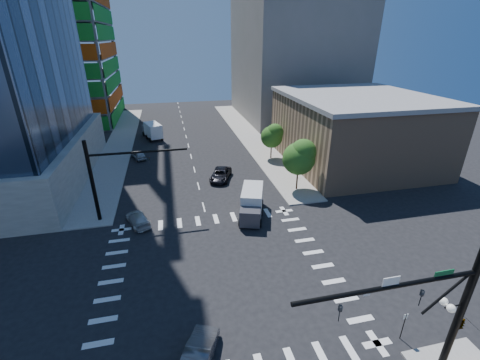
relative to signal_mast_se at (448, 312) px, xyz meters
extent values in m
plane|color=black|center=(-10.60, 11.50, -5.01)|extent=(160.00, 160.00, 0.00)
cube|color=silver|center=(-10.60, 11.50, -5.00)|extent=(20.00, 20.00, 0.01)
cube|color=gray|center=(1.90, 51.50, -4.93)|extent=(5.00, 60.00, 0.15)
cube|color=gray|center=(-23.10, 51.50, -4.93)|extent=(5.00, 60.00, 0.15)
cube|color=#1A8F28|center=(-25.50, 73.50, 19.49)|extent=(0.12, 24.00, 49.00)
cube|color=#A17D5D|center=(14.40, 33.50, -0.01)|extent=(20.00, 22.00, 10.00)
cube|color=gray|center=(14.40, 33.50, 5.29)|extent=(20.50, 22.50, 0.60)
cube|color=slate|center=(16.40, 66.50, 8.99)|extent=(24.00, 30.00, 28.00)
cylinder|color=black|center=(0.90, 0.00, -0.36)|extent=(0.40, 0.40, 9.00)
cylinder|color=black|center=(-4.10, 0.00, 2.54)|extent=(10.00, 0.24, 0.24)
cylinder|color=black|center=(-0.50, 0.00, 1.44)|extent=(2.50, 0.14, 2.50)
imported|color=black|center=(-2.10, 0.00, 1.44)|extent=(0.16, 0.20, 1.00)
imported|color=black|center=(-6.60, 0.00, 1.44)|extent=(0.16, 0.20, 1.00)
imported|color=black|center=(1.15, 0.00, -1.01)|extent=(0.53, 2.48, 1.00)
cube|color=white|center=(-4.10, 0.00, 2.89)|extent=(0.90, 0.04, 0.50)
cube|color=#0C572A|center=(-1.10, 0.00, 2.84)|extent=(1.10, 0.04, 0.28)
cylinder|color=black|center=(0.30, 0.00, 0.34)|extent=(1.20, 0.08, 0.08)
sphere|color=white|center=(-0.20, 0.25, 0.54)|extent=(0.44, 0.44, 0.44)
sphere|color=white|center=(-0.20, -0.25, 0.54)|extent=(0.44, 0.44, 0.44)
cylinder|color=black|center=(-22.10, 23.00, -0.36)|extent=(0.40, 0.40, 9.00)
cylinder|color=black|center=(-17.10, 23.00, 2.54)|extent=(10.00, 0.24, 0.24)
imported|color=black|center=(-16.10, 23.00, 1.44)|extent=(0.16, 0.20, 1.00)
cylinder|color=#382316|center=(1.90, 25.50, -3.72)|extent=(0.20, 0.20, 2.27)
sphere|color=#194713|center=(1.90, 25.50, -0.63)|extent=(4.16, 4.16, 4.16)
sphere|color=#427A28|center=(2.30, 25.20, 0.34)|extent=(3.25, 3.25, 3.25)
cylinder|color=#382316|center=(2.20, 37.50, -3.90)|extent=(0.20, 0.20, 1.92)
sphere|color=#194713|center=(2.20, 37.50, -1.28)|extent=(3.52, 3.52, 3.52)
sphere|color=#427A28|center=(2.60, 37.20, -0.46)|extent=(2.75, 2.75, 2.75)
cylinder|color=black|center=(0.10, 2.50, -3.91)|extent=(0.06, 0.06, 2.20)
cube|color=silver|center=(0.10, 2.50, -3.01)|extent=(0.30, 0.03, 0.40)
imported|color=black|center=(-7.27, 31.07, -4.28)|extent=(4.14, 5.76, 1.46)
imported|color=#B8B8B8|center=(-17.90, 21.30, -4.38)|extent=(3.21, 4.70, 1.26)
imported|color=#9EA2A5|center=(-19.10, 42.32, -4.31)|extent=(2.95, 4.40, 1.39)
imported|color=#505156|center=(-13.24, 3.61, -4.25)|extent=(3.23, 4.88, 1.52)
cube|color=silver|center=(-5.60, 20.20, -3.23)|extent=(3.61, 5.14, 2.43)
cube|color=#3A3940|center=(-5.60, 20.20, -3.84)|extent=(2.57, 2.28, 1.78)
cube|color=white|center=(-17.18, 53.95, -3.16)|extent=(3.74, 5.36, 2.53)
cube|color=#3A3940|center=(-17.18, 53.95, -3.79)|extent=(2.68, 2.37, 1.85)
camera|label=1|loc=(-13.72, -10.03, 13.53)|focal=24.00mm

